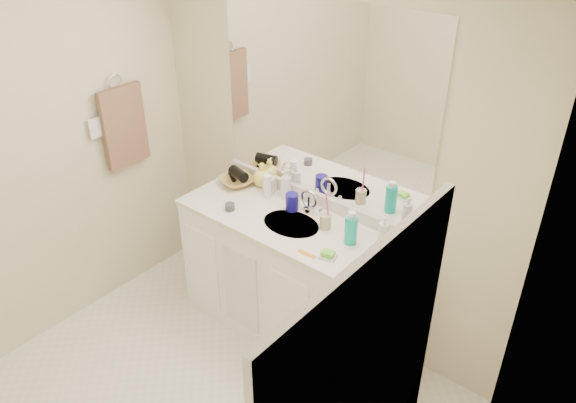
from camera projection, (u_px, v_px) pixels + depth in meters
The scene contains 26 objects.
wall_back at pixel (322, 159), 3.43m from camera, with size 2.60×0.02×2.40m, color beige.
wall_left at pixel (11, 173), 3.28m from camera, with size 0.02×2.60×2.40m, color beige.
vanity_cabinet at pixel (293, 281), 3.65m from camera, with size 1.50×0.55×0.85m, color white.
countertop at pixel (293, 224), 3.42m from camera, with size 1.52×0.57×0.03m, color white.
backsplash at pixel (319, 200), 3.57m from camera, with size 1.52×0.03×0.08m, color silver.
sink_basin at pixel (291, 225), 3.41m from camera, with size 0.37×0.37×0.02m, color silver.
faucet at pixel (309, 204), 3.49m from camera, with size 0.02×0.02×0.11m, color silver.
mirror at pixel (323, 104), 3.24m from camera, with size 1.48×0.01×1.20m, color white.
blue_mug at pixel (292, 202), 3.51m from camera, with size 0.08×0.08×0.11m, color navy.
tan_cup at pixel (325, 222), 3.33m from camera, with size 0.07×0.07×0.09m, color tan.
toothbrush at pixel (327, 207), 3.28m from camera, with size 0.01×0.01×0.20m, color #E63C8A.
mouthwash_bottle at pixel (351, 230), 3.19m from camera, with size 0.07×0.07×0.17m, color #0EB0A7.
clear_pump_bottle at pixel (383, 235), 3.16m from camera, with size 0.06×0.06×0.15m, color silver.
soap_dish at pixel (328, 256), 3.11m from camera, with size 0.09×0.07×0.01m, color silver.
green_soap at pixel (328, 254), 3.10m from camera, with size 0.07×0.05×0.03m, color #68CA31.
orange_comb at pixel (307, 254), 3.13m from camera, with size 0.12×0.02×0.00m, color orange.
dark_jar at pixel (230, 207), 3.53m from camera, with size 0.06×0.06×0.04m, color #3B3C43.
extra_white_bottle at pixel (267, 186), 3.63m from camera, with size 0.05×0.05×0.16m, color white.
soap_bottle_white at pixel (286, 183), 3.63m from camera, with size 0.08×0.08×0.20m, color white.
soap_bottle_cream at pixel (269, 181), 3.69m from camera, with size 0.07×0.08×0.16m, color beige.
soap_bottle_yellow at pixel (262, 174), 3.77m from camera, with size 0.13×0.13×0.17m, color #F0EA5D.
wicker_basket at pixel (237, 181), 3.80m from camera, with size 0.22×0.22×0.05m, color tan.
hair_dryer at pixel (238, 174), 3.76m from camera, with size 0.07×0.07×0.15m, color black.
towel_ring at pixel (115, 83), 3.60m from camera, with size 0.11×0.11×0.01m, color silver.
hand_towel at pixel (124, 127), 3.74m from camera, with size 0.04×0.32×0.55m, color brown.
switch_plate at pixel (95, 128), 3.59m from camera, with size 0.01×0.09×0.13m, color white.
Camera 1 is at (1.79, -1.21, 2.75)m, focal length 35.00 mm.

